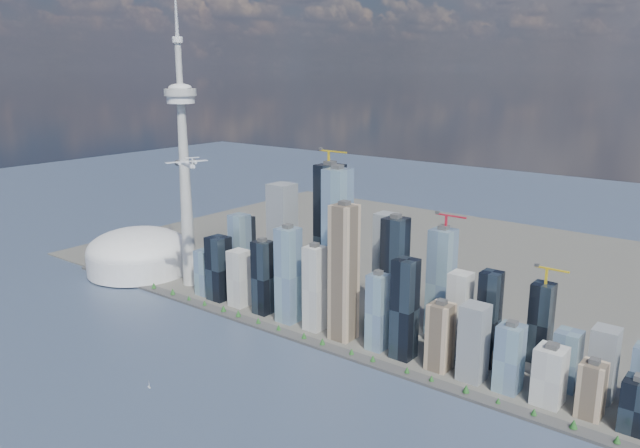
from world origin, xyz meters
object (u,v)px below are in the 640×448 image
Objects in this scene: dome_stadium at (139,253)px; sailboat_west at (149,385)px; needle_tower at (184,160)px; airplane at (187,164)px.

dome_stadium is 20.20× the size of sailboat_west.
airplane is (132.95, -104.13, 18.38)m from needle_tower.
dome_stadium is at bearing -175.91° from needle_tower.
airplane is (272.95, -94.13, 214.79)m from dome_stadium.
dome_stadium is at bearing -174.48° from airplane.
needle_tower is at bearing 4.09° from dome_stadium.
dome_stadium is 2.89× the size of airplane.
sailboat_west is at bearing -31.61° from airplane.
airplane is at bearing 142.52° from sailboat_west.
needle_tower is 55.60× the size of sailboat_west.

